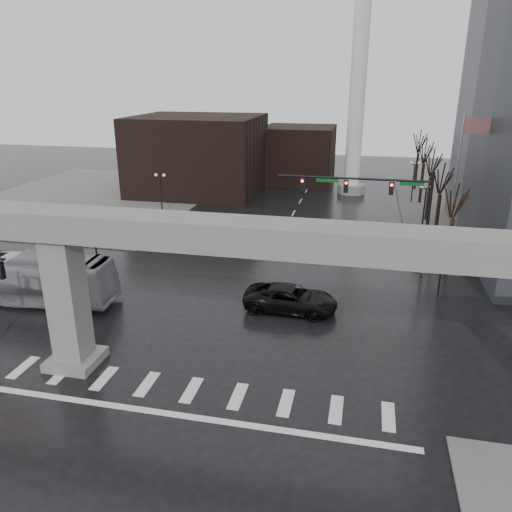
# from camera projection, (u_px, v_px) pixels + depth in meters

# --- Properties ---
(ground) EXTENTS (160.00, 160.00, 0.00)m
(ground) POSITION_uv_depth(u_px,v_px,m) (198.00, 379.00, 25.93)
(ground) COLOR black
(ground) RESTS_ON ground
(sidewalk_nw) EXTENTS (28.00, 36.00, 0.15)m
(sidewalk_nw) POSITION_uv_depth(u_px,v_px,m) (96.00, 197.00, 64.22)
(sidewalk_nw) COLOR slate
(sidewalk_nw) RESTS_ON ground
(elevated_guideway) EXTENTS (48.00, 2.60, 8.70)m
(elevated_guideway) POSITION_uv_depth(u_px,v_px,m) (218.00, 257.00, 23.33)
(elevated_guideway) COLOR gray
(elevated_guideway) RESTS_ON ground
(building_far_left) EXTENTS (16.00, 14.00, 10.00)m
(building_far_left) POSITION_uv_depth(u_px,v_px,m) (198.00, 155.00, 65.62)
(building_far_left) COLOR black
(building_far_left) RESTS_ON ground
(building_far_mid) EXTENTS (10.00, 10.00, 8.00)m
(building_far_mid) POSITION_uv_depth(u_px,v_px,m) (299.00, 155.00, 72.71)
(building_far_mid) COLOR black
(building_far_mid) RESTS_ON ground
(smokestack) EXTENTS (3.60, 3.60, 30.00)m
(smokestack) POSITION_uv_depth(u_px,v_px,m) (358.00, 88.00, 62.39)
(smokestack) COLOR silver
(smokestack) RESTS_ON ground
(signal_mast_arm) EXTENTS (12.12, 0.43, 8.00)m
(signal_mast_arm) POSITION_uv_depth(u_px,v_px,m) (380.00, 197.00, 39.38)
(signal_mast_arm) COLOR black
(signal_mast_arm) RESTS_ON ground
(flagpole_assembly) EXTENTS (2.06, 0.12, 12.00)m
(flagpole_assembly) POSITION_uv_depth(u_px,v_px,m) (461.00, 171.00, 40.46)
(flagpole_assembly) COLOR silver
(flagpole_assembly) RESTS_ON ground
(lamp_right_0) EXTENTS (1.22, 0.32, 5.11)m
(lamp_right_0) POSITION_uv_depth(u_px,v_px,m) (444.00, 248.00, 34.87)
(lamp_right_0) COLOR black
(lamp_right_0) RESTS_ON ground
(lamp_right_1) EXTENTS (1.22, 0.32, 5.11)m
(lamp_right_1) POSITION_uv_depth(u_px,v_px,m) (425.00, 202.00, 47.72)
(lamp_right_1) COLOR black
(lamp_right_1) RESTS_ON ground
(lamp_right_2) EXTENTS (1.22, 0.32, 5.11)m
(lamp_right_2) POSITION_uv_depth(u_px,v_px,m) (414.00, 175.00, 60.57)
(lamp_right_2) COLOR black
(lamp_right_2) RESTS_ON ground
(lamp_left_0) EXTENTS (1.22, 0.32, 5.11)m
(lamp_left_0) POSITION_uv_depth(u_px,v_px,m) (93.00, 225.00, 40.33)
(lamp_left_0) COLOR black
(lamp_left_0) RESTS_ON ground
(lamp_left_1) EXTENTS (1.22, 0.32, 5.11)m
(lamp_left_1) POSITION_uv_depth(u_px,v_px,m) (161.00, 189.00, 53.19)
(lamp_left_1) COLOR black
(lamp_left_1) RESTS_ON ground
(lamp_left_2) EXTENTS (1.22, 0.32, 5.11)m
(lamp_left_2) POSITION_uv_depth(u_px,v_px,m) (202.00, 167.00, 66.04)
(lamp_left_2) COLOR black
(lamp_left_2) RESTS_ON ground
(tree_right_0) EXTENTS (1.09, 1.58, 7.50)m
(tree_right_0) POSITION_uv_depth(u_px,v_px,m) (450.00, 241.00, 38.58)
(tree_right_0) COLOR black
(tree_right_0) RESTS_ON ground
(tree_right_1) EXTENTS (1.09, 1.61, 7.67)m
(tree_right_1) POSITION_uv_depth(u_px,v_px,m) (438.00, 214.00, 45.90)
(tree_right_1) COLOR black
(tree_right_1) RESTS_ON ground
(tree_right_2) EXTENTS (1.10, 1.63, 7.85)m
(tree_right_2) POSITION_uv_depth(u_px,v_px,m) (429.00, 194.00, 53.22)
(tree_right_2) COLOR black
(tree_right_2) RESTS_ON ground
(tree_right_3) EXTENTS (1.11, 1.66, 8.02)m
(tree_right_3) POSITION_uv_depth(u_px,v_px,m) (422.00, 179.00, 60.54)
(tree_right_3) COLOR black
(tree_right_3) RESTS_ON ground
(tree_right_4) EXTENTS (1.12, 1.69, 8.19)m
(tree_right_4) POSITION_uv_depth(u_px,v_px,m) (417.00, 168.00, 67.87)
(tree_right_4) COLOR black
(tree_right_4) RESTS_ON ground
(pickup_truck) EXTENTS (6.30, 3.07, 1.73)m
(pickup_truck) POSITION_uv_depth(u_px,v_px,m) (291.00, 299.00, 33.21)
(pickup_truck) COLOR black
(pickup_truck) RESTS_ON ground
(city_bus) EXTENTS (12.59, 3.81, 3.46)m
(city_bus) POSITION_uv_depth(u_px,v_px,m) (26.00, 278.00, 34.26)
(city_bus) COLOR #B3B2B7
(city_bus) RESTS_ON ground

